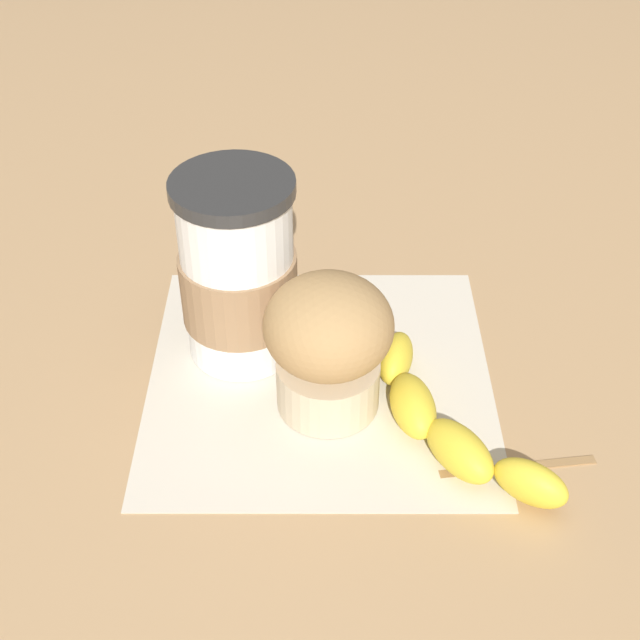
% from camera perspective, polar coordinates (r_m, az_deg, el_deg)
% --- Properties ---
extents(ground_plane, '(3.00, 3.00, 0.00)m').
position_cam_1_polar(ground_plane, '(0.68, 0.00, -3.69)').
color(ground_plane, tan).
extents(paper_napkin, '(0.30, 0.30, 0.00)m').
position_cam_1_polar(paper_napkin, '(0.68, 0.00, -3.64)').
color(paper_napkin, beige).
rests_on(paper_napkin, ground_plane).
extents(coffee_cup, '(0.09, 0.09, 0.15)m').
position_cam_1_polar(coffee_cup, '(0.66, -5.26, 2.95)').
color(coffee_cup, white).
rests_on(coffee_cup, paper_napkin).
extents(muffin, '(0.09, 0.09, 0.11)m').
position_cam_1_polar(muffin, '(0.62, 0.54, -1.42)').
color(muffin, beige).
rests_on(muffin, paper_napkin).
extents(banana, '(0.14, 0.16, 0.03)m').
position_cam_1_polar(banana, '(0.63, 7.99, -6.54)').
color(banana, yellow).
rests_on(banana, paper_napkin).
extents(wooden_stirrer, '(0.11, 0.04, 0.00)m').
position_cam_1_polar(wooden_stirrer, '(0.63, 12.55, -9.14)').
color(wooden_stirrer, '#9E7547').
rests_on(wooden_stirrer, ground_plane).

